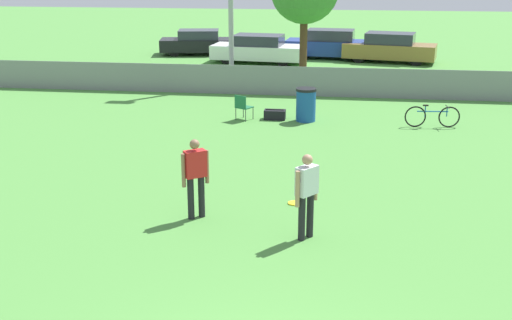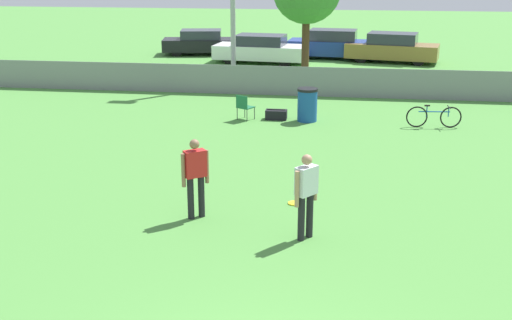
# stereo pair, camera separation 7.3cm
# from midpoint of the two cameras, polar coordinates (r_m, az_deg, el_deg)

# --- Properties ---
(fence_backline) EXTENTS (27.11, 0.07, 1.21)m
(fence_backline) POSITION_cam_midpoint_polar(r_m,az_deg,el_deg) (24.13, 6.30, 6.91)
(fence_backline) COLOR gray
(fence_backline) RESTS_ON ground_plane
(player_receiver_white) EXTENTS (0.43, 0.47, 1.62)m
(player_receiver_white) POSITION_cam_midpoint_polar(r_m,az_deg,el_deg) (11.65, 4.66, -2.74)
(player_receiver_white) COLOR black
(player_receiver_white) RESTS_ON ground_plane
(player_thrower_red) EXTENTS (0.48, 0.42, 1.62)m
(player_thrower_red) POSITION_cam_midpoint_polar(r_m,az_deg,el_deg) (12.61, -5.25, -1.16)
(player_thrower_red) COLOR black
(player_thrower_red) RESTS_ON ground_plane
(frisbee_disc) EXTENTS (0.28, 0.28, 0.03)m
(frisbee_disc) POSITION_cam_midpoint_polar(r_m,az_deg,el_deg) (13.59, 3.58, -3.85)
(frisbee_disc) COLOR yellow
(frisbee_disc) RESTS_ON ground_plane
(folding_chair_sideline) EXTENTS (0.60, 0.60, 0.81)m
(folding_chair_sideline) POSITION_cam_midpoint_polar(r_m,az_deg,el_deg) (20.46, -0.95, 4.85)
(folding_chair_sideline) COLOR #333338
(folding_chair_sideline) RESTS_ON ground_plane
(bicycle_sideline) EXTENTS (1.67, 0.44, 0.70)m
(bicycle_sideline) POSITION_cam_midpoint_polar(r_m,az_deg,el_deg) (20.31, 15.63, 3.74)
(bicycle_sideline) COLOR black
(bicycle_sideline) RESTS_ON ground_plane
(trash_bin) EXTENTS (0.65, 0.65, 1.05)m
(trash_bin) POSITION_cam_midpoint_polar(r_m,az_deg,el_deg) (20.38, 4.68, 4.92)
(trash_bin) COLOR #194C99
(trash_bin) RESTS_ON ground_plane
(gear_bag_sideline) EXTENTS (0.68, 0.37, 0.33)m
(gear_bag_sideline) POSITION_cam_midpoint_polar(r_m,az_deg,el_deg) (20.63, 1.91, 4.05)
(gear_bag_sideline) COLOR black
(gear_bag_sideline) RESTS_ON ground_plane
(parked_car_dark) EXTENTS (4.28, 2.38, 1.30)m
(parked_car_dark) POSITION_cam_midpoint_polar(r_m,az_deg,el_deg) (34.93, -4.82, 10.38)
(parked_car_dark) COLOR black
(parked_car_dark) RESTS_ON ground_plane
(parked_car_white) EXTENTS (4.66, 2.29, 1.36)m
(parked_car_white) POSITION_cam_midpoint_polar(r_m,az_deg,el_deg) (32.00, 0.48, 9.83)
(parked_car_white) COLOR black
(parked_car_white) RESTS_ON ground_plane
(parked_car_blue) EXTENTS (4.62, 2.08, 1.47)m
(parked_car_blue) POSITION_cam_midpoint_polar(r_m,az_deg,el_deg) (33.62, 6.90, 10.15)
(parked_car_blue) COLOR black
(parked_car_blue) RESTS_ON ground_plane
(parked_car_tan) EXTENTS (4.71, 2.55, 1.44)m
(parked_car_tan) POSITION_cam_midpoint_polar(r_m,az_deg,el_deg) (32.87, 12.07, 9.71)
(parked_car_tan) COLOR black
(parked_car_tan) RESTS_ON ground_plane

